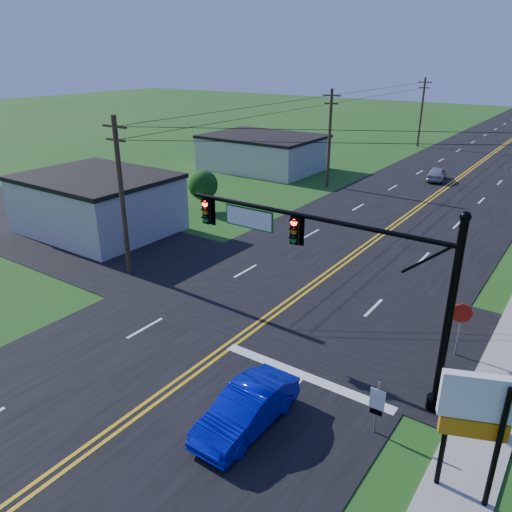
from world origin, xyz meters
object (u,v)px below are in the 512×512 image
Objects in this scene: route_sign at (377,404)px; stop_sign at (461,318)px; signal_mast_main at (330,261)px; blue_car at (247,410)px.

stop_sign is (1.00, 6.40, 0.59)m from route_sign.
signal_mast_main is at bearing 140.07° from route_sign.
blue_car is at bearing -142.15° from stop_sign.
blue_car is at bearing -96.75° from signal_mast_main.
route_sign is (3.16, -2.42, -3.54)m from signal_mast_main.
signal_mast_main reaches higher than blue_car.
signal_mast_main is 6.17m from blue_car.
route_sign is (3.71, 2.23, 0.47)m from blue_car.
stop_sign is at bearing 78.64° from route_sign.
stop_sign is (4.71, 8.63, 1.06)m from blue_car.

